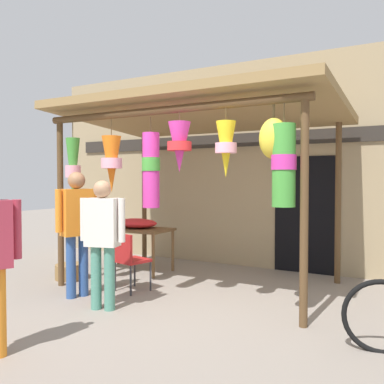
{
  "coord_description": "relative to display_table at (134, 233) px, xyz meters",
  "views": [
    {
      "loc": [
        2.55,
        -4.66,
        1.61
      ],
      "look_at": [
        -0.47,
        0.85,
        1.41
      ],
      "focal_mm": 38.53,
      "sensor_mm": 36.0,
      "label": 1
    }
  ],
  "objects": [
    {
      "name": "ground_plane",
      "position": [
        1.79,
        -1.16,
        -0.67
      ],
      "size": [
        30.0,
        30.0,
        0.0
      ],
      "primitive_type": "plane",
      "color": "gray"
    },
    {
      "name": "shop_facade",
      "position": [
        1.8,
        1.42,
        1.2
      ],
      "size": [
        9.07,
        0.29,
        3.75
      ],
      "color": "#9E8966",
      "rests_on": "ground_plane"
    },
    {
      "name": "market_stall_canopy",
      "position": [
        1.5,
        -0.5,
        1.72
      ],
      "size": [
        4.14,
        2.66,
        2.76
      ],
      "color": "brown",
      "rests_on": "ground_plane"
    },
    {
      "name": "display_table",
      "position": [
        0.0,
        0.0,
        0.0
      ],
      "size": [
        1.31,
        0.71,
        0.75
      ],
      "color": "brown",
      "rests_on": "ground_plane"
    },
    {
      "name": "flower_heap_on_table",
      "position": [
        0.02,
        0.04,
        0.16
      ],
      "size": [
        0.79,
        0.55,
        0.16
      ],
      "color": "red",
      "rests_on": "display_table"
    },
    {
      "name": "folding_chair",
      "position": [
        0.75,
        -1.14,
        -0.17
      ],
      "size": [
        0.49,
        0.49,
        0.84
      ],
      "color": "#AD1E1E",
      "rests_on": "ground_plane"
    },
    {
      "name": "wicker_basket_spare",
      "position": [
        -0.55,
        -0.98,
        -0.55
      ],
      "size": [
        0.48,
        0.48,
        0.24
      ],
      "primitive_type": "cylinder",
      "color": "olive",
      "rests_on": "ground_plane"
    },
    {
      "name": "vendor_in_orange",
      "position": [
        0.29,
        -1.68,
        0.34
      ],
      "size": [
        0.35,
        0.56,
        1.71
      ],
      "color": "#2D5193",
      "rests_on": "ground_plane"
    },
    {
      "name": "shopper_by_bananas",
      "position": [
        0.96,
        -1.93,
        0.26
      ],
      "size": [
        0.58,
        0.31,
        1.59
      ],
      "color": "#4C8E7A",
      "rests_on": "ground_plane"
    }
  ]
}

